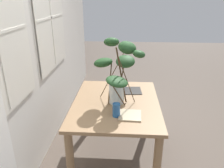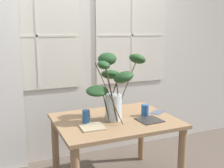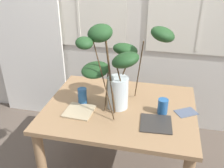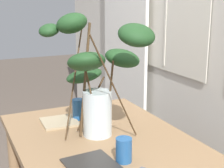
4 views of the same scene
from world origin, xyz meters
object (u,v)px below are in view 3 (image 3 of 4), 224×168
dining_table (120,119)px  vase_with_branches (119,66)px  plate_square_left (79,111)px  drinking_glass_blue_left (82,96)px  drinking_glass_blue_right (163,106)px  plate_square_right (156,124)px

dining_table → vase_with_branches: bearing=-141.2°
dining_table → plate_square_left: (-0.30, -0.15, 0.13)m
drinking_glass_blue_left → plate_square_left: (0.01, -0.13, -0.06)m
dining_table → drinking_glass_blue_left: bearing=-177.0°
dining_table → drinking_glass_blue_right: (0.34, -0.02, 0.18)m
drinking_glass_blue_left → plate_square_left: bearing=-83.7°
drinking_glass_blue_left → drinking_glass_blue_right: size_ratio=1.12×
dining_table → vase_with_branches: 0.49m
vase_with_branches → plate_square_left: bearing=-154.3°
dining_table → drinking_glass_blue_left: drinking_glass_blue_left is taller
plate_square_left → drinking_glass_blue_left: bearing=96.3°
dining_table → drinking_glass_blue_right: bearing=-3.5°
vase_with_branches → drinking_glass_blue_left: 0.42m
dining_table → drinking_glass_blue_left: size_ratio=8.96×
vase_with_branches → plate_square_left: (-0.29, -0.14, -0.36)m
dining_table → drinking_glass_blue_right: drinking_glass_blue_right is taller
vase_with_branches → drinking_glass_blue_right: (0.35, -0.01, -0.30)m
drinking_glass_blue_left → plate_square_left: 0.15m
plate_square_right → vase_with_branches: bearing=152.0°
drinking_glass_blue_left → drinking_glass_blue_right: (0.65, -0.00, -0.01)m
plate_square_left → plate_square_right: (0.60, -0.03, -0.00)m
dining_table → plate_square_left: size_ratio=5.58×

